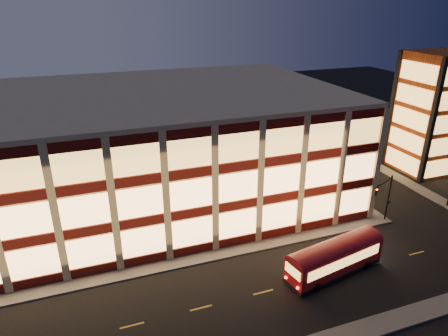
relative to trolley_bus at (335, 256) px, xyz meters
name	(u,v)px	position (x,y,z in m)	size (l,w,h in m)	color
ground	(203,264)	(-11.69, 5.74, -1.96)	(200.00, 200.00, 0.00)	black
sidewalk_office_south	(172,264)	(-14.69, 6.74, -1.89)	(54.00, 2.00, 0.15)	#514F4C
sidewalk_office_east	(311,170)	(11.31, 22.74, -1.89)	(2.00, 30.00, 0.15)	#514F4C
sidewalk_tower_west	(369,162)	(22.31, 22.74, -1.89)	(2.00, 30.00, 0.15)	#514F4C
office_building	(142,147)	(-14.61, 22.66, 5.29)	(50.45, 30.45, 14.50)	tan
stair_tower	(432,114)	(28.26, 17.70, 7.03)	(8.60, 8.60, 18.00)	#8C3814
traffic_signal_far	(384,194)	(10.52, 5.98, 2.15)	(3.79, 1.87, 6.00)	black
trolley_bus	(335,256)	(0.00, 0.00, 0.00)	(10.75, 4.47, 3.54)	maroon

